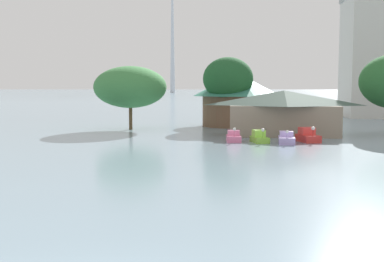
{
  "coord_description": "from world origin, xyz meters",
  "views": [
    {
      "loc": [
        3.65,
        -11.43,
        5.62
      ],
      "look_at": [
        -0.02,
        22.13,
        2.45
      ],
      "focal_mm": 44.1,
      "sensor_mm": 36.0,
      "label": 1
    }
  ],
  "objects_px": {
    "pedal_boat_red": "(308,136)",
    "pedal_boat_pink": "(234,137)",
    "green_roof_pavilion": "(237,96)",
    "distant_broadcast_tower": "(172,8)",
    "shoreline_tree_mid": "(228,79)",
    "shoreline_tree_tall_left": "(130,87)",
    "pedal_boat_lime": "(259,137)",
    "boathouse": "(284,112)",
    "pedal_boat_lavender": "(286,139)"
  },
  "relations": [
    {
      "from": "pedal_boat_red",
      "to": "pedal_boat_pink",
      "type": "bearing_deg",
      "value": -102.63
    },
    {
      "from": "green_roof_pavilion",
      "to": "distant_broadcast_tower",
      "type": "distance_m",
      "value": 367.94
    },
    {
      "from": "shoreline_tree_mid",
      "to": "distant_broadcast_tower",
      "type": "height_order",
      "value": "distant_broadcast_tower"
    },
    {
      "from": "green_roof_pavilion",
      "to": "shoreline_tree_tall_left",
      "type": "relative_size",
      "value": 1.32
    },
    {
      "from": "pedal_boat_lime",
      "to": "boathouse",
      "type": "height_order",
      "value": "boathouse"
    },
    {
      "from": "shoreline_tree_tall_left",
      "to": "distant_broadcast_tower",
      "type": "relative_size",
      "value": 0.05
    },
    {
      "from": "pedal_boat_red",
      "to": "distant_broadcast_tower",
      "type": "bearing_deg",
      "value": 174.12
    },
    {
      "from": "boathouse",
      "to": "shoreline_tree_tall_left",
      "type": "relative_size",
      "value": 1.38
    },
    {
      "from": "pedal_boat_pink",
      "to": "distant_broadcast_tower",
      "type": "distance_m",
      "value": 387.57
    },
    {
      "from": "shoreline_tree_tall_left",
      "to": "boathouse",
      "type": "bearing_deg",
      "value": -16.44
    },
    {
      "from": "boathouse",
      "to": "distant_broadcast_tower",
      "type": "relative_size",
      "value": 0.07
    },
    {
      "from": "pedal_boat_lavender",
      "to": "distant_broadcast_tower",
      "type": "height_order",
      "value": "distant_broadcast_tower"
    },
    {
      "from": "shoreline_tree_tall_left",
      "to": "shoreline_tree_mid",
      "type": "relative_size",
      "value": 0.99
    },
    {
      "from": "pedal_boat_pink",
      "to": "green_roof_pavilion",
      "type": "relative_size",
      "value": 0.21
    },
    {
      "from": "pedal_boat_red",
      "to": "green_roof_pavilion",
      "type": "relative_size",
      "value": 0.26
    },
    {
      "from": "shoreline_tree_tall_left",
      "to": "distant_broadcast_tower",
      "type": "height_order",
      "value": "distant_broadcast_tower"
    },
    {
      "from": "pedal_boat_lavender",
      "to": "shoreline_tree_tall_left",
      "type": "xyz_separation_m",
      "value": [
        -19.04,
        13.46,
        5.09
      ]
    },
    {
      "from": "pedal_boat_pink",
      "to": "boathouse",
      "type": "bearing_deg",
      "value": 134.22
    },
    {
      "from": "pedal_boat_pink",
      "to": "pedal_boat_red",
      "type": "height_order",
      "value": "pedal_boat_red"
    },
    {
      "from": "shoreline_tree_mid",
      "to": "pedal_boat_red",
      "type": "bearing_deg",
      "value": -61.53
    },
    {
      "from": "pedal_boat_red",
      "to": "boathouse",
      "type": "distance_m",
      "value": 6.6
    },
    {
      "from": "distant_broadcast_tower",
      "to": "pedal_boat_lime",
      "type": "bearing_deg",
      "value": -80.1
    },
    {
      "from": "pedal_boat_lavender",
      "to": "shoreline_tree_mid",
      "type": "height_order",
      "value": "shoreline_tree_mid"
    },
    {
      "from": "pedal_boat_lime",
      "to": "green_roof_pavilion",
      "type": "bearing_deg",
      "value": 171.81
    },
    {
      "from": "boathouse",
      "to": "green_roof_pavilion",
      "type": "distance_m",
      "value": 14.32
    },
    {
      "from": "pedal_boat_red",
      "to": "green_roof_pavilion",
      "type": "bearing_deg",
      "value": -174.95
    },
    {
      "from": "shoreline_tree_tall_left",
      "to": "distant_broadcast_tower",
      "type": "distance_m",
      "value": 372.77
    },
    {
      "from": "pedal_boat_lime",
      "to": "distant_broadcast_tower",
      "type": "bearing_deg",
      "value": 174.4
    },
    {
      "from": "pedal_boat_lime",
      "to": "boathouse",
      "type": "bearing_deg",
      "value": 141.5
    },
    {
      "from": "green_roof_pavilion",
      "to": "shoreline_tree_mid",
      "type": "distance_m",
      "value": 3.99
    },
    {
      "from": "shoreline_tree_mid",
      "to": "distant_broadcast_tower",
      "type": "distance_m",
      "value": 370.1
    },
    {
      "from": "distant_broadcast_tower",
      "to": "shoreline_tree_mid",
      "type": "bearing_deg",
      "value": -80.22
    },
    {
      "from": "pedal_boat_lime",
      "to": "shoreline_tree_mid",
      "type": "height_order",
      "value": "shoreline_tree_mid"
    },
    {
      "from": "green_roof_pavilion",
      "to": "shoreline_tree_tall_left",
      "type": "bearing_deg",
      "value": -151.87
    },
    {
      "from": "pedal_boat_pink",
      "to": "shoreline_tree_mid",
      "type": "height_order",
      "value": "shoreline_tree_mid"
    },
    {
      "from": "boathouse",
      "to": "shoreline_tree_mid",
      "type": "xyz_separation_m",
      "value": [
        -6.76,
        10.19,
        3.97
      ]
    },
    {
      "from": "green_roof_pavilion",
      "to": "shoreline_tree_mid",
      "type": "bearing_deg",
      "value": -112.45
    },
    {
      "from": "pedal_boat_red",
      "to": "distant_broadcast_tower",
      "type": "height_order",
      "value": "distant_broadcast_tower"
    },
    {
      "from": "pedal_boat_pink",
      "to": "shoreline_tree_mid",
      "type": "distance_m",
      "value": 17.8
    },
    {
      "from": "green_roof_pavilion",
      "to": "shoreline_tree_tall_left",
      "type": "height_order",
      "value": "shoreline_tree_tall_left"
    },
    {
      "from": "shoreline_tree_tall_left",
      "to": "pedal_boat_lime",
      "type": "bearing_deg",
      "value": -37.81
    },
    {
      "from": "pedal_boat_lavender",
      "to": "green_roof_pavilion",
      "type": "xyz_separation_m",
      "value": [
        -5.22,
        20.85,
        3.76
      ]
    },
    {
      "from": "boathouse",
      "to": "pedal_boat_lime",
      "type": "bearing_deg",
      "value": -112.99
    },
    {
      "from": "pedal_boat_lime",
      "to": "distant_broadcast_tower",
      "type": "height_order",
      "value": "distant_broadcast_tower"
    },
    {
      "from": "pedal_boat_lime",
      "to": "distant_broadcast_tower",
      "type": "distance_m",
      "value": 388.55
    },
    {
      "from": "pedal_boat_lime",
      "to": "pedal_boat_red",
      "type": "height_order",
      "value": "pedal_boat_red"
    },
    {
      "from": "pedal_boat_lavender",
      "to": "shoreline_tree_mid",
      "type": "xyz_separation_m",
      "value": [
        -6.42,
        17.93,
        6.21
      ]
    },
    {
      "from": "pedal_boat_red",
      "to": "pedal_boat_lime",
      "type": "bearing_deg",
      "value": -94.15
    },
    {
      "from": "boathouse",
      "to": "shoreline_tree_tall_left",
      "type": "distance_m",
      "value": 20.41
    },
    {
      "from": "pedal_boat_lime",
      "to": "shoreline_tree_tall_left",
      "type": "height_order",
      "value": "shoreline_tree_tall_left"
    }
  ]
}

